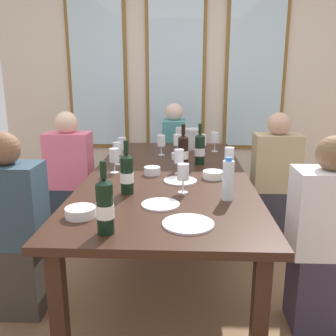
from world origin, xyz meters
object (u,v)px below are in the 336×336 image
object	(u,v)px
wine_glass_2	(177,141)
wine_glass_9	(117,149)
metal_pitcher	(193,139)
white_plate_1	(188,224)
tasting_bowl_3	(213,175)
white_plate_2	(180,181)
tasting_bowl_0	(179,156)
seated_person_0	(70,178)
wine_glass_8	(183,173)
dining_table	(168,182)
tasting_bowl_2	(152,171)
wine_glass_1	(122,144)
wine_glass_5	(202,141)
seated_person_3	(325,241)
water_bottle	(228,180)
wine_glass_3	(114,157)
wine_glass_10	(179,157)
wine_bottle_2	(127,174)
wine_glass_6	(161,142)
wine_glass_4	(215,138)
white_plate_0	(161,204)
seated_person_1	(275,181)
wine_glass_0	(179,133)
seated_person_4	(174,156)
wine_glass_7	(229,155)
wine_bottle_0	(200,149)
wine_bottle_3	(183,151)
tasting_bowl_1	(80,212)

from	to	relation	value
wine_glass_2	wine_glass_9	size ratio (longest dim) A/B	1.00
metal_pitcher	white_plate_1	bearing A→B (deg)	-91.91
tasting_bowl_3	metal_pitcher	bearing A→B (deg)	96.77
wine_glass_2	white_plate_2	bearing A→B (deg)	-87.54
tasting_bowl_0	tasting_bowl_3	world-z (taller)	tasting_bowl_0
seated_person_0	wine_glass_8	bearing A→B (deg)	-45.42
dining_table	metal_pitcher	distance (m)	0.90
tasting_bowl_2	wine_glass_1	xyz separation A→B (m)	(-0.29, 0.49, 0.09)
wine_glass_8	dining_table	bearing A→B (deg)	103.77
wine_glass_5	seated_person_3	distance (m)	1.41
white_plate_2	wine_glass_2	bearing A→B (deg)	92.46
dining_table	water_bottle	world-z (taller)	water_bottle
white_plate_1	wine_glass_3	xyz separation A→B (m)	(-0.51, 0.89, 0.11)
tasting_bowl_0	wine_glass_5	bearing A→B (deg)	44.83
wine_glass_10	wine_bottle_2	bearing A→B (deg)	-123.64
wine_glass_1	seated_person_3	size ratio (longest dim) A/B	0.16
white_plate_2	wine_glass_6	xyz separation A→B (m)	(-0.17, 0.79, 0.11)
dining_table	wine_glass_4	world-z (taller)	wine_glass_4
white_plate_0	seated_person_1	xyz separation A→B (m)	(0.90, 1.21, -0.22)
wine_glass_2	seated_person_0	bearing A→B (deg)	-176.86
white_plate_2	wine_glass_0	bearing A→B (deg)	91.22
wine_glass_6	wine_glass_8	xyz separation A→B (m)	(0.19, -1.02, 0.00)
wine_glass_10	seated_person_0	bearing A→B (deg)	148.51
wine_glass_4	wine_glass_9	size ratio (longest dim) A/B	1.00
wine_glass_3	wine_glass_6	distance (m)	0.66
white_plate_0	seated_person_4	size ratio (longest dim) A/B	0.18
wine_glass_7	wine_glass_3	bearing A→B (deg)	-174.71
wine_glass_9	seated_person_1	distance (m)	1.37
wine_bottle_0	wine_glass_6	size ratio (longest dim) A/B	1.80
tasting_bowl_3	seated_person_4	distance (m)	1.67
wine_glass_10	wine_glass_0	bearing A→B (deg)	90.78
wine_bottle_3	seated_person_1	bearing A→B (deg)	27.91
wine_bottle_0	wine_glass_5	xyz separation A→B (m)	(0.04, 0.36, -0.00)
wine_glass_1	wine_glass_6	bearing A→B (deg)	23.81
wine_glass_6	seated_person_0	world-z (taller)	seated_person_0
white_plate_0	seated_person_3	distance (m)	0.93
tasting_bowl_3	white_plate_2	bearing A→B (deg)	-158.54
seated_person_0	white_plate_0	bearing A→B (deg)	-54.53
dining_table	white_plate_0	xyz separation A→B (m)	(-0.01, -0.65, 0.07)
wine_bottle_2	wine_glass_0	distance (m)	1.52
tasting_bowl_2	wine_glass_5	world-z (taller)	wine_glass_5
wine_bottle_0	wine_bottle_3	size ratio (longest dim) A/B	0.96
wine_glass_1	wine_glass_4	size ratio (longest dim) A/B	1.00
white_plate_1	wine_bottle_3	distance (m)	1.06
tasting_bowl_1	wine_glass_1	distance (m)	1.28
white_plate_2	wine_glass_6	distance (m)	0.82
tasting_bowl_0	water_bottle	size ratio (longest dim) A/B	0.52
wine_glass_4	wine_glass_1	bearing A→B (deg)	-158.34
seated_person_4	tasting_bowl_1	bearing A→B (deg)	-99.56
white_plate_2	wine_glass_2	distance (m)	0.84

